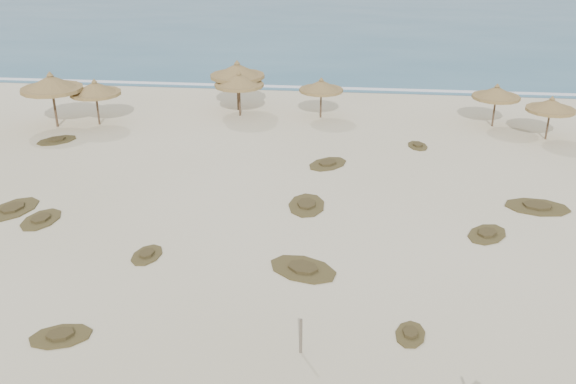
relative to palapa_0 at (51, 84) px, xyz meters
name	(u,v)px	position (x,y,z in m)	size (l,w,h in m)	color
ground	(246,288)	(13.68, -15.77, -2.50)	(160.00, 160.00, 0.00)	beige
foam_line	(308,88)	(13.68, 10.23, -2.49)	(70.00, 0.60, 0.01)	white
palapa_0	(51,84)	(0.00, 0.00, 0.00)	(3.53, 3.53, 3.22)	#4F3C28
palapa_1	(95,89)	(2.24, 0.67, -0.40)	(3.15, 3.15, 2.70)	#4F3C28
palapa_2	(239,81)	(10.10, 3.24, -0.36)	(3.12, 3.12, 2.76)	#4F3C28
palapa_3	(237,71)	(9.79, 4.40, -0.07)	(4.11, 4.11, 3.13)	#4F3C28
palapa_4	(321,86)	(14.98, 3.40, -0.60)	(2.98, 2.98, 2.45)	#4F3C28
palapa_5	(496,93)	(24.95, 2.79, -0.55)	(2.72, 2.72, 2.52)	#4F3C28
palapa_6	(551,106)	(27.43, 0.76, -0.61)	(3.25, 3.25, 2.43)	#4F3C28
fence_post_near	(301,336)	(15.79, -18.92, -1.94)	(0.08, 0.08, 1.13)	#6F6253
scrub_0	(41,219)	(4.60, -11.69, -2.45)	(1.63, 2.26, 0.16)	brown
scrub_1	(13,209)	(2.98, -10.88, -2.45)	(2.33, 2.89, 0.16)	brown
scrub_2	(147,255)	(9.75, -14.03, -2.45)	(1.23, 1.70, 0.16)	brown
scrub_3	(307,205)	(15.17, -9.17, -2.45)	(1.59, 2.41, 0.16)	brown
scrub_4	(487,234)	(22.31, -11.05, -2.45)	(2.20, 2.36, 0.16)	brown
scrub_5	(537,207)	(24.84, -8.30, -2.45)	(2.87, 2.03, 0.16)	brown
scrub_6	(57,140)	(1.05, -2.41, -2.45)	(2.52, 2.51, 0.16)	brown
scrub_7	(328,164)	(15.81, -4.31, -2.45)	(2.54, 2.66, 0.16)	brown
scrub_9	(303,269)	(15.46, -14.40, -2.45)	(3.03, 2.63, 0.16)	brown
scrub_10	(418,146)	(20.40, -1.18, -2.45)	(1.28, 1.70, 0.16)	brown
scrub_11	(60,336)	(8.70, -18.99, -2.45)	(2.14, 1.74, 0.16)	brown
scrub_12	(410,334)	(18.95, -17.79, -2.45)	(1.11, 1.49, 0.16)	brown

